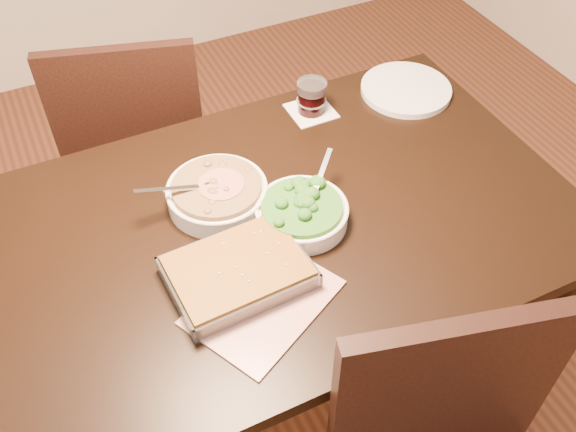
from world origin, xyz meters
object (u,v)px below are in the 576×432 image
(dinner_plate, at_px, (406,89))
(chair_far, at_px, (137,139))
(table, at_px, (285,243))
(broccoli_bowl, at_px, (302,212))
(baking_dish, at_px, (238,272))
(stew_bowl, at_px, (217,193))
(wine_tumbler, at_px, (312,96))

(dinner_plate, relative_size, chair_far, 0.28)
(table, height_order, broccoli_bowl, broccoli_bowl)
(broccoli_bowl, distance_m, chair_far, 0.82)
(broccoli_bowl, distance_m, baking_dish, 0.22)
(stew_bowl, distance_m, baking_dish, 0.24)
(chair_far, bearing_deg, baking_dish, 107.24)
(baking_dish, distance_m, dinner_plate, 0.83)
(stew_bowl, relative_size, wine_tumbler, 2.93)
(baking_dish, bearing_deg, stew_bowl, 76.27)
(table, distance_m, stew_bowl, 0.21)
(broccoli_bowl, bearing_deg, dinner_plate, 33.28)
(broccoli_bowl, relative_size, dinner_plate, 0.84)
(broccoli_bowl, bearing_deg, table, 133.01)
(chair_far, bearing_deg, dinner_plate, 166.14)
(broccoli_bowl, bearing_deg, stew_bowl, 137.63)
(wine_tumbler, bearing_deg, stew_bowl, -148.48)
(stew_bowl, xyz_separation_m, dinner_plate, (0.66, 0.19, -0.02))
(dinner_plate, bearing_deg, wine_tumbler, 172.80)
(table, xyz_separation_m, chair_far, (-0.19, 0.72, -0.14))
(table, bearing_deg, wine_tumbler, 54.18)
(table, bearing_deg, stew_bowl, 138.82)
(stew_bowl, distance_m, wine_tumbler, 0.44)
(baking_dish, distance_m, wine_tumbler, 0.63)
(table, relative_size, broccoli_bowl, 6.33)
(table, relative_size, chair_far, 1.51)
(broccoli_bowl, relative_size, wine_tumbler, 2.37)
(broccoli_bowl, bearing_deg, wine_tumbler, 59.89)
(dinner_plate, bearing_deg, baking_dish, -148.77)
(broccoli_bowl, bearing_deg, chair_far, 106.42)
(wine_tumbler, bearing_deg, table, -125.82)
(baking_dish, height_order, wine_tumbler, wine_tumbler)
(baking_dish, bearing_deg, table, 33.86)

